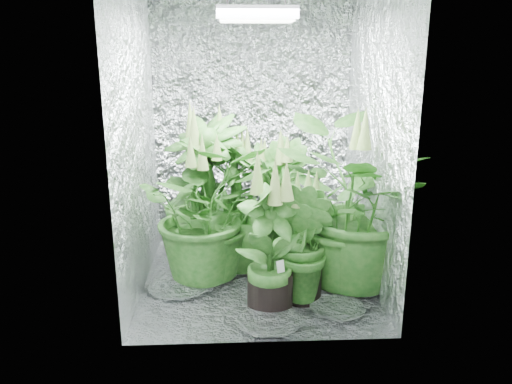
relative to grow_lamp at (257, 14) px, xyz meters
The scene contains 13 objects.
ground 1.83m from the grow_lamp, ahead, with size 1.60×1.60×0.00m, color silver.
walls 0.83m from the grow_lamp, ahead, with size 1.62×1.62×2.00m.
grow_lamp is the anchor object (origin of this frame).
plant_a 1.36m from the grow_lamp, behind, with size 1.06×1.06×1.08m.
plant_b 1.54m from the grow_lamp, 81.66° to the left, with size 0.60×0.60×0.94m.
plant_c 1.44m from the grow_lamp, 63.98° to the left, with size 0.66×0.66×1.02m.
plant_d 1.35m from the grow_lamp, 119.49° to the left, with size 0.75×0.75×1.07m.
plant_e 1.39m from the grow_lamp, 13.51° to the right, with size 1.19×1.19×1.26m.
plant_f 1.43m from the grow_lamp, 80.71° to the right, with size 0.66×0.66×1.01m.
plant_g 1.48m from the grow_lamp, 45.33° to the right, with size 0.61×0.61×0.90m.
plant_h 1.35m from the grow_lamp, 138.70° to the left, with size 0.85×0.85×1.23m.
circulation_fan 1.83m from the grow_lamp, 24.99° to the left, with size 0.14×0.27×0.31m.
plant_label 1.59m from the grow_lamp, 73.61° to the right, with size 0.05×0.01×0.08m, color white.
Camera 1 is at (-0.16, -3.31, 1.60)m, focal length 35.00 mm.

